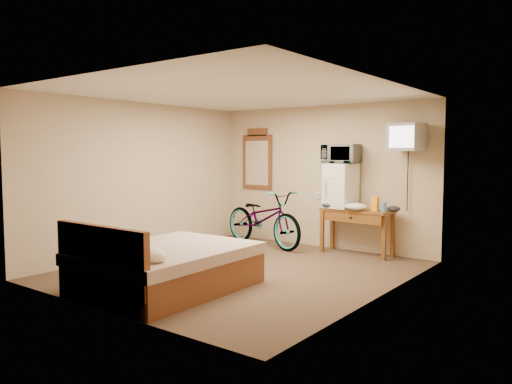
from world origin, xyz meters
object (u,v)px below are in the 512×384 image
blue_cup (384,207)px  bed (163,267)px  desk (356,218)px  microwave (341,154)px  mini_fridge (341,186)px  crt_television (406,137)px  bicycle (263,218)px  wall_mirror (257,160)px

blue_cup → bed: 3.65m
blue_cup → bed: bearing=-112.9°
desk → microwave: size_ratio=2.12×
mini_fridge → crt_television: size_ratio=1.22×
microwave → blue_cup: size_ratio=4.04×
mini_fridge → bicycle: bearing=-166.1°
desk → bicycle: (-1.66, -0.30, -0.11)m
mini_fridge → bed: mini_fridge is taller
mini_fridge → blue_cup: mini_fridge is taller
desk → bed: 3.51m
microwave → wall_mirror: 1.94m
desk → bicycle: bearing=-169.8°
mini_fridge → wall_mirror: (-1.92, 0.23, 0.42)m
mini_fridge → bicycle: 1.53m
mini_fridge → wall_mirror: bearing=173.1°
blue_cup → bicycle: (-2.16, -0.25, -0.32)m
bed → mini_fridge: bearing=79.9°
bicycle → mini_fridge: bearing=-63.3°
desk → bicycle: 1.70m
bicycle → crt_television: bearing=-69.9°
crt_television → bicycle: (-2.47, -0.32, -1.41)m
wall_mirror → mini_fridge: bearing=-6.9°
crt_television → bed: (-1.72, -3.40, -1.62)m
blue_cup → wall_mirror: 2.83m
crt_television → wall_mirror: wall_mirror is taller
crt_television → bicycle: crt_television is taller
crt_television → bed: crt_television is taller
microwave → crt_television: crt_television is taller
blue_cup → crt_television: (0.31, 0.07, 1.09)m
wall_mirror → microwave: bearing=-6.9°
bicycle → wall_mirror: bearing=57.3°
mini_fridge → microwave: (0.00, 0.00, 0.53)m
bicycle → bed: bicycle is taller
bed → crt_television: bearing=63.2°
wall_mirror → bicycle: wall_mirror is taller
desk → blue_cup: (0.50, -0.05, 0.21)m
microwave → blue_cup: (0.80, -0.09, -0.83)m
blue_cup → bed: size_ratio=0.07×
blue_cup → crt_television: 1.13m
bed → desk: bearing=74.9°
mini_fridge → microwave: size_ratio=1.28×
microwave → bed: 3.72m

